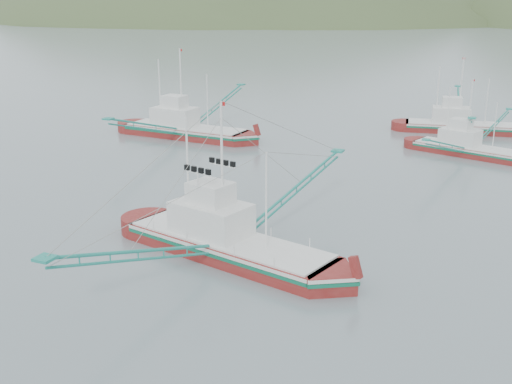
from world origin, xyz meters
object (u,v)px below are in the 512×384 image
at_px(bg_boat_right, 470,140).
at_px(bg_boat_far, 461,119).
at_px(main_boat, 227,227).
at_px(bg_boat_left, 184,124).

bearing_deg(bg_boat_right, bg_boat_far, 117.50).
height_order(main_boat, bg_boat_left, bg_boat_left).
distance_m(main_boat, bg_boat_right, 37.84).
bearing_deg(main_boat, bg_boat_right, 85.53).
relative_size(bg_boat_left, bg_boat_far, 1.15).
xyz_separation_m(bg_boat_far, bg_boat_right, (2.38, -12.34, -0.02)).
bearing_deg(bg_boat_left, bg_boat_right, 11.03).
distance_m(main_boat, bg_boat_left, 38.05).
bearing_deg(bg_boat_far, main_boat, -111.39).
height_order(bg_boat_left, bg_boat_right, bg_boat_left).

